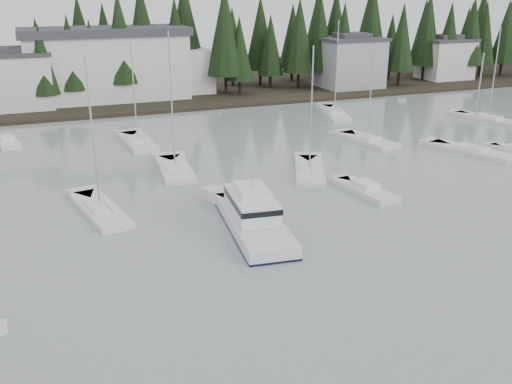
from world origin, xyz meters
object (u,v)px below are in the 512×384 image
(sailboat_7, at_px, (138,143))
(harbor_inn, at_px, (120,64))
(sailboat_2, at_px, (309,172))
(runabout_3, at_px, (8,144))
(house_east_a, at_px, (351,62))
(house_east_b, at_px, (446,58))
(sailboat_1, at_px, (334,114))
(sailboat_11, at_px, (100,212))
(cabin_cruiser_center, at_px, (253,219))
(house_west, at_px, (18,80))
(sailboat_9, at_px, (367,142))
(runabout_1, at_px, (365,191))
(sailboat_8, at_px, (175,171))
(sailboat_5, at_px, (488,120))
(sailboat_3, at_px, (471,152))

(sailboat_7, bearing_deg, harbor_inn, -8.60)
(sailboat_2, height_order, runabout_3, sailboat_2)
(house_east_a, distance_m, house_east_b, 22.10)
(sailboat_1, bearing_deg, house_east_b, -43.62)
(sailboat_11, bearing_deg, cabin_cruiser_center, -136.53)
(runabout_3, bearing_deg, house_west, -15.72)
(house_east_b, distance_m, cabin_cruiser_center, 80.45)
(house_east_a, bearing_deg, house_east_b, 5.19)
(sailboat_7, bearing_deg, sailboat_9, -112.91)
(harbor_inn, xyz_separation_m, sailboat_9, (22.45, -36.81, -5.72))
(house_east_b, xyz_separation_m, runabout_1, (-48.09, -49.48, -4.27))
(sailboat_1, xyz_separation_m, runabout_1, (-13.44, -29.90, 0.06))
(cabin_cruiser_center, xyz_separation_m, runabout_1, (12.09, 3.78, -0.62))
(sailboat_1, bearing_deg, cabin_cruiser_center, 159.74)
(house_east_b, bearing_deg, sailboat_7, -158.32)
(sailboat_2, bearing_deg, sailboat_9, -30.73)
(cabin_cruiser_center, relative_size, sailboat_8, 0.87)
(house_east_b, distance_m, harbor_inn, 61.02)
(sailboat_2, distance_m, sailboat_5, 35.10)
(harbor_inn, bearing_deg, sailboat_5, -36.92)
(cabin_cruiser_center, bearing_deg, sailboat_5, -55.62)
(sailboat_3, bearing_deg, cabin_cruiser_center, 90.74)
(house_west, distance_m, sailboat_5, 66.13)
(house_east_a, height_order, cabin_cruiser_center, house_east_a)
(sailboat_1, xyz_separation_m, runabout_3, (-43.07, -0.63, 0.06))
(harbor_inn, relative_size, sailboat_3, 2.62)
(house_west, relative_size, house_east_b, 1.00)
(house_east_a, xyz_separation_m, sailboat_11, (-48.47, -43.73, -4.83))
(harbor_inn, distance_m, sailboat_11, 49.34)
(house_west, height_order, sailboat_9, sailboat_9)
(sailboat_1, bearing_deg, sailboat_9, -177.63)
(sailboat_2, bearing_deg, house_east_a, -10.29)
(house_east_b, bearing_deg, sailboat_11, -147.02)
(runabout_3, bearing_deg, sailboat_11, -174.73)
(harbor_inn, height_order, runabout_1, harbor_inn)
(house_east_a, distance_m, sailboat_3, 41.73)
(house_west, distance_m, sailboat_7, 27.64)
(house_east_a, bearing_deg, house_west, 178.94)
(sailboat_5, bearing_deg, cabin_cruiser_center, 104.13)
(house_east_b, bearing_deg, harbor_inn, 177.80)
(harbor_inn, distance_m, runabout_1, 53.69)
(sailboat_3, distance_m, runabout_1, 18.99)
(sailboat_1, bearing_deg, sailboat_2, 162.97)
(house_west, xyz_separation_m, sailboat_7, (12.31, -24.32, -4.59))
(house_west, relative_size, sailboat_1, 0.71)
(sailboat_3, bearing_deg, sailboat_8, 61.43)
(sailboat_1, bearing_deg, house_west, 82.72)
(house_east_a, bearing_deg, sailboat_1, -125.74)
(sailboat_11, distance_m, runabout_1, 22.69)
(sailboat_8, bearing_deg, harbor_inn, 3.81)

